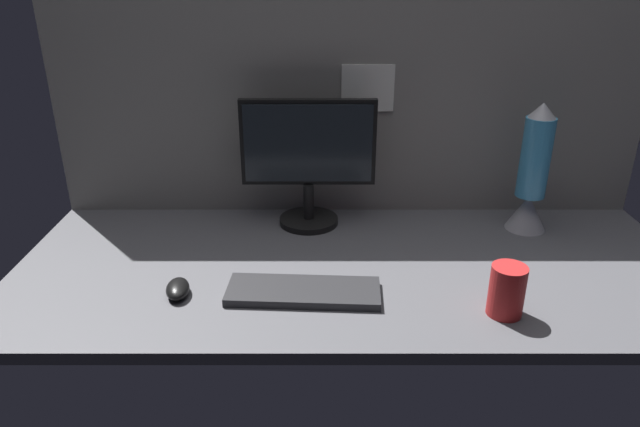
{
  "coord_description": "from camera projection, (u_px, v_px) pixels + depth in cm",
  "views": [
    {
      "loc": [
        -8.95,
        -136.95,
        74.46
      ],
      "look_at": [
        -4.96,
        0.0,
        14.0
      ],
      "focal_mm": 32.27,
      "sensor_mm": 36.0,
      "label": 1
    }
  ],
  "objects": [
    {
      "name": "ground_plane",
      "position": [
        353.0,
        266.0,
        1.56
      ],
      "size": [
        180.0,
        80.0,
        3.0
      ],
      "primitive_type": "cube",
      "color": "#515156"
    },
    {
      "name": "cubicle_wall_back",
      "position": [
        350.0,
        88.0,
        1.74
      ],
      "size": [
        180.0,
        5.5,
        77.85
      ],
      "color": "gray",
      "rests_on": "ground_plane"
    },
    {
      "name": "monitor",
      "position": [
        308.0,
        157.0,
        1.7
      ],
      "size": [
        39.82,
        18.0,
        38.37
      ],
      "color": "black",
      "rests_on": "ground_plane"
    },
    {
      "name": "keyboard",
      "position": [
        303.0,
        292.0,
        1.39
      ],
      "size": [
        37.64,
        14.96,
        2.0
      ],
      "primitive_type": "cube",
      "rotation": [
        0.0,
        0.0,
        -0.05
      ],
      "color": "#262628",
      "rests_on": "ground_plane"
    },
    {
      "name": "mouse",
      "position": [
        178.0,
        289.0,
        1.39
      ],
      "size": [
        6.98,
        10.33,
        3.4
      ],
      "primitive_type": "ellipsoid",
      "rotation": [
        0.0,
        0.0,
        0.15
      ],
      "color": "black",
      "rests_on": "ground_plane"
    },
    {
      "name": "mug_red_plastic",
      "position": [
        507.0,
        291.0,
        1.3
      ],
      "size": [
        8.08,
        8.08,
        12.19
      ],
      "color": "red",
      "rests_on": "ground_plane"
    },
    {
      "name": "lava_lamp",
      "position": [
        532.0,
        178.0,
        1.68
      ],
      "size": [
        11.75,
        11.75,
        38.44
      ],
      "color": "#A5A5AD",
      "rests_on": "ground_plane"
    }
  ]
}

